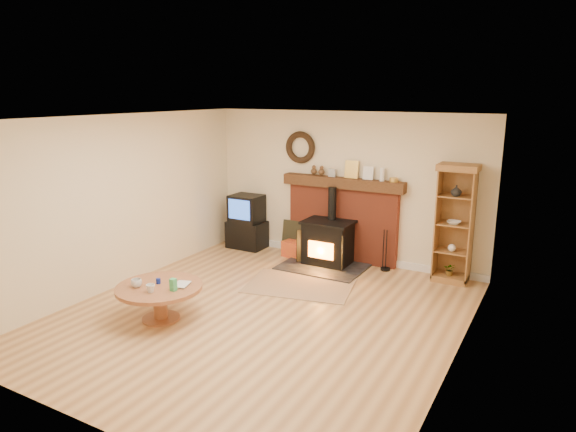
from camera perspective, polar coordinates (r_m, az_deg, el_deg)
The scene contains 11 objects.
ground at distance 7.03m, azimuth -2.89°, elevation -10.88°, with size 5.50×5.50×0.00m, color #A57245.
room_shell at distance 6.59m, azimuth -2.76°, elevation 3.16°, with size 5.02×5.52×2.61m.
chimney_breast at distance 9.02m, azimuth 6.05°, elevation 0.02°, with size 2.20×0.22×1.78m.
wood_stove at distance 8.82m, azimuth 4.38°, elevation -3.09°, with size 1.40×1.00×1.34m.
area_rug at distance 7.99m, azimuth 1.32°, elevation -7.70°, with size 1.60×1.10×0.01m, color brown.
tv_unit at distance 9.79m, azimuth -4.60°, elevation -0.74°, with size 0.70×0.50×1.02m.
curio_cabinet at distance 8.34m, azimuth 18.03°, elevation -0.79°, with size 0.60×0.43×1.86m.
firelog_box at distance 9.29m, azimuth 0.85°, elevation -3.73°, with size 0.46×0.28×0.28m, color orange.
leaning_painting at distance 9.41m, azimuth 0.77°, elevation -2.43°, with size 0.52×0.03×0.62m, color black.
fire_tools at distance 8.77m, azimuth 10.74°, elevation -5.28°, with size 0.16×0.16×0.70m.
coffee_table at distance 6.93m, azimuth -14.13°, elevation -8.21°, with size 1.12×1.12×0.63m.
Camera 1 is at (3.41, -5.41, 2.92)m, focal length 32.00 mm.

